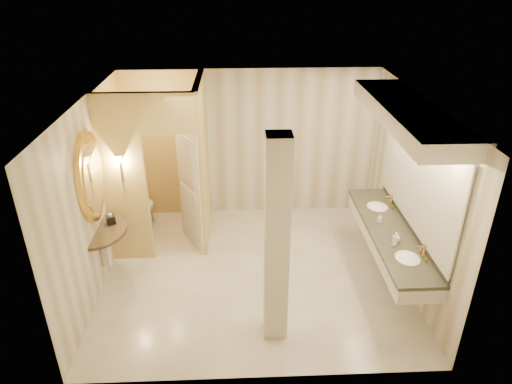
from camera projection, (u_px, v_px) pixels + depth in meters
floor at (254, 272)px, 7.05m from camera, size 4.50×4.50×0.00m
ceiling at (254, 101)px, 5.83m from camera, size 4.50×4.50×0.00m
wall_back at (250, 144)px, 8.23m from camera, size 4.50×0.02×2.70m
wall_front at (262, 284)px, 4.66m from camera, size 4.50×0.02×2.70m
wall_left at (93, 198)px, 6.36m from camera, size 0.02×4.00×2.70m
wall_right at (411, 191)px, 6.53m from camera, size 0.02×4.00×2.70m
toilet_closet at (181, 166)px, 7.25m from camera, size 1.50×1.55×2.70m
wall_sconce at (120, 160)px, 6.58m from camera, size 0.14×0.14×0.42m
vanity at (401, 182)px, 6.17m from camera, size 0.75×2.76×2.09m
console_shelf at (95, 200)px, 6.30m from camera, size 0.98×0.98×1.94m
pillar at (277, 243)px, 5.33m from camera, size 0.29×0.29×2.70m
tissue_box at (111, 220)px, 6.64m from camera, size 0.16×0.16×0.12m
toilet at (141, 210)px, 8.10m from camera, size 0.55×0.76×0.70m
soap_bottle_a at (380, 218)px, 6.66m from camera, size 0.07×0.07×0.13m
soap_bottle_b at (397, 237)px, 6.21m from camera, size 0.11×0.11×0.13m
soap_bottle_c at (395, 239)px, 6.10m from camera, size 0.09×0.10×0.20m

